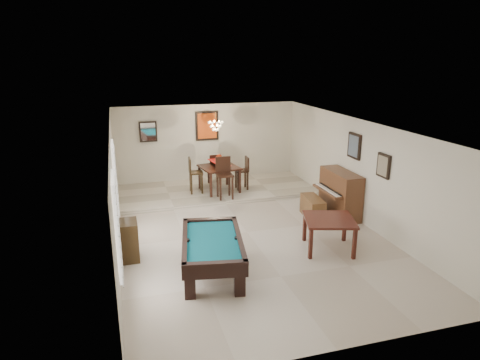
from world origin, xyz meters
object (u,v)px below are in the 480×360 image
square_table (328,234)px  dining_chair_south (225,178)px  piano_bench (313,208)px  dining_chair_west (196,175)px  upright_piano (335,194)px  dining_table (219,177)px  pool_table (213,257)px  chandelier (216,122)px  dining_chair_north (214,169)px  dining_chair_east (242,173)px  apothecary_chest (129,240)px  flower_vase (219,158)px

square_table → dining_chair_south: (-1.40, 3.69, 0.35)m
piano_bench → dining_chair_west: size_ratio=0.91×
upright_piano → dining_table: upright_piano is taller
pool_table → chandelier: 5.42m
dining_chair_north → chandelier: chandelier is taller
dining_chair_south → dining_chair_east: (0.72, 0.72, -0.09)m
dining_chair_north → chandelier: (-0.05, -0.57, 1.58)m
upright_piano → apothecary_chest: upright_piano is taller
flower_vase → dining_chair_west: bearing=178.1°
dining_chair_south → chandelier: (-0.04, 0.91, 1.48)m
apothecary_chest → dining_chair_east: size_ratio=0.83×
upright_piano → dining_chair_south: size_ratio=1.21×
dining_table → apothecary_chest: bearing=-127.5°
dining_chair_west → flower_vase: bearing=-87.3°
piano_bench → dining_chair_north: bearing=119.7°
pool_table → dining_table: bearing=84.7°
flower_vase → dining_chair_north: size_ratio=0.27×
apothecary_chest → dining_chair_east: dining_chair_east is taller
apothecary_chest → chandelier: size_ratio=1.40×
dining_table → chandelier: 1.65m
upright_piano → dining_chair_south: (-2.54, 1.87, 0.11)m
apothecary_chest → flower_vase: flower_vase is taller
piano_bench → dining_chair_east: dining_chair_east is taller
upright_piano → apothecary_chest: bearing=-168.6°
apothecary_chest → dining_table: size_ratio=0.79×
apothecary_chest → dining_chair_north: (2.83, 4.43, 0.20)m
pool_table → dining_table: size_ratio=1.97×
piano_bench → dining_chair_west: (-2.62, 2.59, 0.39)m
square_table → dining_chair_north: bearing=105.0°
upright_piano → piano_bench: bearing=176.9°
dining_chair_south → dining_chair_west: (-0.70, 0.76, -0.06)m
dining_table → upright_piano: bearing=-45.8°
piano_bench → apothecary_chest: 4.86m
apothecary_chest → chandelier: (2.78, 3.86, 1.78)m
dining_chair_west → dining_chair_east: 1.42m
pool_table → piano_bench: size_ratio=2.15×
dining_chair_north → dining_chair_west: size_ratio=0.92×
dining_table → dining_chair_west: size_ratio=0.99×
apothecary_chest → dining_chair_west: size_ratio=0.78×
piano_bench → dining_table: (-1.90, 2.57, 0.29)m
apothecary_chest → dining_table: (2.83, 3.68, 0.14)m
chandelier → dining_chair_north: bearing=84.8°
upright_piano → dining_chair_north: upright_piano is taller
flower_vase → chandelier: chandelier is taller
apothecary_chest → dining_chair_north: dining_chair_north is taller
apothecary_chest → flower_vase: 4.69m
pool_table → dining_chair_west: dining_chair_west is taller
dining_table → dining_chair_south: 0.75m
flower_vase → apothecary_chest: bearing=-127.5°
upright_piano → dining_table: bearing=134.2°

